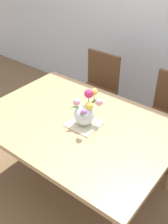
# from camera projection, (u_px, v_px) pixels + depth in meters

# --- Properties ---
(ground_plane) EXTENTS (12.00, 12.00, 0.00)m
(ground_plane) POSITION_uv_depth(u_px,v_px,m) (78.00, 183.00, 2.63)
(ground_plane) COLOR brown
(dining_table) EXTENTS (1.59, 1.13, 0.73)m
(dining_table) POSITION_uv_depth(u_px,v_px,m) (77.00, 129.00, 2.26)
(dining_table) COLOR tan
(dining_table) RESTS_ON ground_plane
(chair_left) EXTENTS (0.42, 0.42, 0.90)m
(chair_left) POSITION_uv_depth(u_px,v_px,m) (97.00, 87.00, 3.15)
(chair_left) COLOR brown
(chair_left) RESTS_ON ground_plane
(placemat) EXTENTS (0.24, 0.24, 0.01)m
(placemat) POSITION_uv_depth(u_px,v_px,m) (84.00, 124.00, 2.18)
(placemat) COLOR beige
(placemat) RESTS_ON dining_table
(flower_vase) EXTENTS (0.19, 0.27, 0.29)m
(flower_vase) POSITION_uv_depth(u_px,v_px,m) (85.00, 112.00, 2.12)
(flower_vase) COLOR silver
(flower_vase) RESTS_ON placemat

